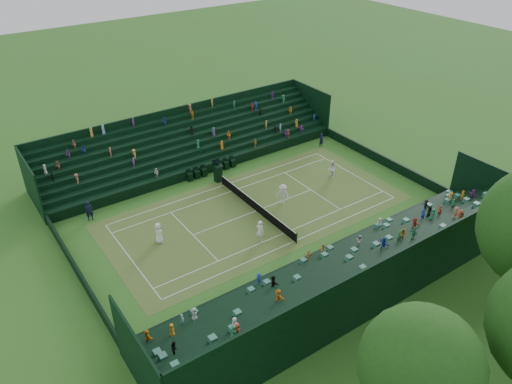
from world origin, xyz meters
TOP-DOWN VIEW (x-y plane):
  - ground at (0.00, 0.00)m, footprint 160.00×160.00m
  - court_surface at (0.00, 0.00)m, footprint 12.97×26.77m
  - perimeter_wall_north at (0.00, 15.88)m, footprint 17.17×0.20m
  - perimeter_wall_south at (0.00, -15.88)m, footprint 17.17×0.20m
  - perimeter_wall_east at (8.48, 0.00)m, footprint 0.20×31.77m
  - perimeter_wall_west at (-8.48, 0.00)m, footprint 0.20×31.77m
  - north_grandstand at (12.66, 0.00)m, footprint 6.60×32.00m
  - south_grandstand at (-12.66, 0.00)m, footprint 6.60×32.00m
  - tennis_net at (0.00, 0.00)m, footprint 11.67×0.10m
  - umpire_chair at (-6.51, -0.02)m, footprint 0.83×0.83m
  - courtside_chairs at (-8.25, 0.24)m, footprint 0.55×5.52m
  - player_near_west at (-0.72, -9.08)m, footprint 0.92×0.62m
  - player_near_east at (3.87, -2.27)m, footprint 0.86×0.72m
  - player_far_west at (-0.67, 9.58)m, footprint 1.12×1.02m
  - player_far_east at (0.29, 2.75)m, footprint 1.45×1.27m
  - line_judge_north at (-6.55, 13.37)m, footprint 0.39×0.58m
  - line_judge_south at (-7.07, -12.61)m, footprint 0.56×0.74m

SIDE VIEW (x-z plane):
  - ground at x=0.00m, z-range 0.00..0.00m
  - court_surface at x=0.00m, z-range 0.00..0.01m
  - courtside_chairs at x=-8.25m, z-range -0.15..1.05m
  - perimeter_wall_north at x=0.00m, z-range 0.00..1.00m
  - perimeter_wall_south at x=0.00m, z-range 0.00..1.00m
  - perimeter_wall_east at x=8.48m, z-range 0.00..1.00m
  - perimeter_wall_west at x=-8.48m, z-range 0.00..1.00m
  - tennis_net at x=0.00m, z-range 0.00..1.06m
  - line_judge_north at x=-6.55m, z-range 0.00..1.58m
  - line_judge_south at x=-7.07m, z-range 0.00..1.83m
  - player_near_west at x=-0.72m, z-range 0.00..1.84m
  - player_far_west at x=-0.67m, z-range 0.00..1.88m
  - player_far_east at x=0.29m, z-range 0.00..1.95m
  - player_near_east at x=3.87m, z-range 0.00..2.03m
  - umpire_chair at x=-6.51m, z-range -0.19..2.41m
  - north_grandstand at x=12.66m, z-range -0.90..4.00m
  - south_grandstand at x=-12.66m, z-range -0.90..4.00m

